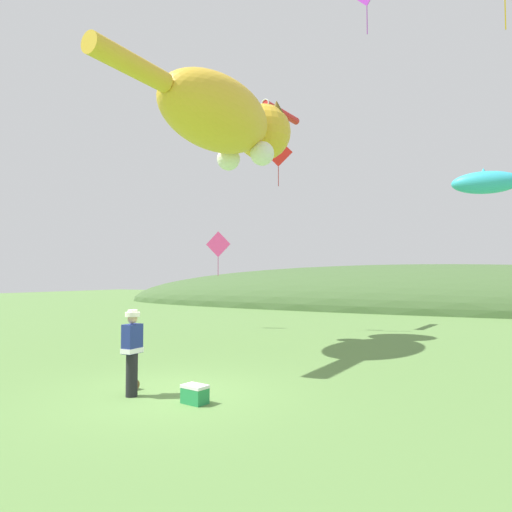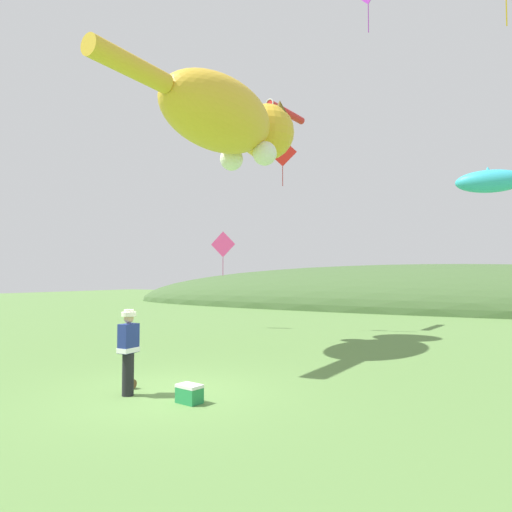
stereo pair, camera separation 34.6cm
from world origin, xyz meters
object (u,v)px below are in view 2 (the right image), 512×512
object	(u,v)px
kite_tube_streamer	(286,112)
kite_diamond_pink	(223,245)
kite_giant_cat	(230,120)
festival_attendant	(128,349)
kite_diamond_red	(283,153)
picnic_cooler	(189,394)
kite_diamond_orange	(224,101)
kite_spool	(131,384)
kite_fish_windsock	(501,180)

from	to	relation	value
kite_tube_streamer	kite_diamond_pink	size ratio (longest dim) A/B	1.42
kite_giant_cat	kite_diamond_pink	xyz separation A→B (m)	(-3.33, 4.61, -4.12)
festival_attendant	kite_diamond_red	distance (m)	13.67
picnic_cooler	kite_diamond_pink	xyz separation A→B (m)	(-6.57, 11.19, 3.83)
kite_diamond_pink	kite_diamond_orange	bearing A→B (deg)	-56.59
festival_attendant	kite_spool	bearing A→B (deg)	127.23
kite_fish_windsock	kite_diamond_orange	bearing A→B (deg)	175.71
kite_tube_streamer	kite_diamond_red	distance (m)	3.01
kite_diamond_red	kite_spool	bearing A→B (deg)	-81.68
festival_attendant	kite_diamond_orange	bearing A→B (deg)	113.41
picnic_cooler	kite_tube_streamer	size ratio (longest dim) A/B	0.18
picnic_cooler	kite_diamond_red	xyz separation A→B (m)	(-3.42, 11.30, 7.94)
kite_diamond_pink	kite_diamond_orange	distance (m)	6.74
kite_tube_streamer	kite_diamond_red	xyz separation A→B (m)	(0.58, -1.60, -2.49)
kite_fish_windsock	kite_diamond_red	world-z (taller)	kite_diamond_red
kite_giant_cat	kite_fish_windsock	xyz separation A→B (m)	(8.57, 2.90, -2.55)
festival_attendant	kite_diamond_pink	distance (m)	12.83
kite_giant_cat	picnic_cooler	bearing A→B (deg)	-63.75
kite_tube_streamer	kite_diamond_orange	bearing A→B (deg)	-127.78
festival_attendant	kite_fish_windsock	bearing A→B (deg)	54.86
picnic_cooler	kite_diamond_orange	distance (m)	15.89
festival_attendant	kite_diamond_orange	distance (m)	15.01
kite_fish_windsock	kite_diamond_red	bearing A→B (deg)	168.18
kite_spool	kite_diamond_red	distance (m)	13.71
festival_attendant	kite_giant_cat	xyz separation A→B (m)	(-1.78, 6.74, 7.19)
festival_attendant	picnic_cooler	bearing A→B (deg)	6.71
kite_giant_cat	kite_tube_streamer	size ratio (longest dim) A/B	3.22
kite_diamond_pink	kite_diamond_red	distance (m)	5.18
kite_spool	picnic_cooler	distance (m)	1.83
picnic_cooler	kite_diamond_pink	world-z (taller)	kite_diamond_pink
kite_giant_cat	kite_diamond_orange	distance (m)	5.30
picnic_cooler	kite_diamond_pink	bearing A→B (deg)	120.44
picnic_cooler	kite_diamond_orange	world-z (taller)	kite_diamond_orange
kite_diamond_orange	kite_diamond_pink	bearing A→B (deg)	123.41
picnic_cooler	kite_fish_windsock	world-z (taller)	kite_fish_windsock
festival_attendant	kite_fish_windsock	distance (m)	12.67
kite_spool	festival_attendant	bearing A→B (deg)	-52.77
kite_diamond_pink	kite_diamond_red	world-z (taller)	kite_diamond_red
kite_fish_windsock	kite_tube_streamer	distance (m)	11.13
kite_giant_cat	kite_fish_windsock	distance (m)	9.40
kite_diamond_red	kite_diamond_orange	size ratio (longest dim) A/B	1.22
kite_tube_streamer	kite_diamond_red	world-z (taller)	kite_tube_streamer
kite_giant_cat	kite_diamond_red	size ratio (longest dim) A/B	4.46
kite_giant_cat	kite_fish_windsock	world-z (taller)	kite_giant_cat
kite_giant_cat	kite_tube_streamer	world-z (taller)	kite_tube_streamer
festival_attendant	kite_giant_cat	bearing A→B (deg)	104.81
kite_spool	kite_fish_windsock	size ratio (longest dim) A/B	0.07
kite_giant_cat	kite_tube_streamer	distance (m)	6.83
kite_spool	kite_tube_streamer	distance (m)	16.55
kite_spool	kite_diamond_red	world-z (taller)	kite_diamond_red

